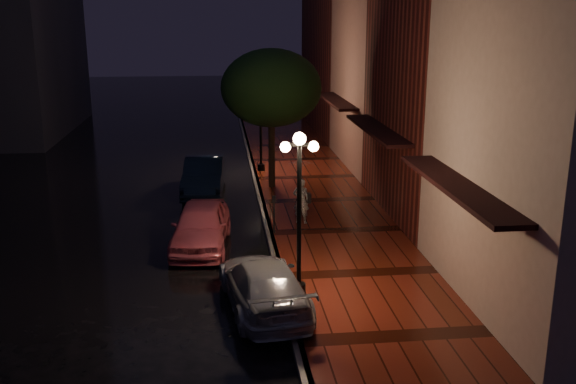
# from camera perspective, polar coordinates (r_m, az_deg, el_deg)

# --- Properties ---
(ground) EXTENTS (120.00, 120.00, 0.00)m
(ground) POSITION_cam_1_polar(r_m,az_deg,el_deg) (21.70, -1.64, -4.01)
(ground) COLOR black
(ground) RESTS_ON ground
(sidewalk) EXTENTS (4.50, 60.00, 0.15)m
(sidewalk) POSITION_cam_1_polar(r_m,az_deg,el_deg) (21.96, 4.23, -3.60)
(sidewalk) COLOR #4B190D
(sidewalk) RESTS_ON ground
(curb) EXTENTS (0.25, 60.00, 0.15)m
(curb) POSITION_cam_1_polar(r_m,az_deg,el_deg) (21.68, -1.64, -3.82)
(curb) COLOR #595451
(curb) RESTS_ON ground
(storefront_mid) EXTENTS (5.00, 8.00, 11.00)m
(storefront_mid) POSITION_cam_1_polar(r_m,az_deg,el_deg) (24.07, 15.00, 10.82)
(storefront_mid) COLOR #511914
(storefront_mid) RESTS_ON ground
(storefront_far) EXTENTS (5.00, 8.00, 9.00)m
(storefront_far) POSITION_cam_1_polar(r_m,az_deg,el_deg) (31.72, 9.65, 10.31)
(storefront_far) COLOR #8C5951
(storefront_far) RESTS_ON ground
(storefront_extra) EXTENTS (5.00, 12.00, 10.00)m
(storefront_extra) POSITION_cam_1_polar(r_m,az_deg,el_deg) (41.37, 5.86, 12.30)
(storefront_extra) COLOR #511914
(storefront_extra) RESTS_ON ground
(streetlamp_near) EXTENTS (0.96, 0.36, 4.31)m
(streetlamp_near) POSITION_cam_1_polar(r_m,az_deg,el_deg) (16.20, 1.00, -1.16)
(streetlamp_near) COLOR black
(streetlamp_near) RESTS_ON sidewalk
(streetlamp_far) EXTENTS (0.96, 0.36, 4.31)m
(streetlamp_far) POSITION_cam_1_polar(r_m,az_deg,el_deg) (29.82, -2.45, 6.52)
(streetlamp_far) COLOR black
(streetlamp_far) RESTS_ON sidewalk
(street_tree) EXTENTS (4.16, 4.16, 5.80)m
(street_tree) POSITION_cam_1_polar(r_m,az_deg,el_deg) (26.65, -1.47, 9.02)
(street_tree) COLOR black
(street_tree) RESTS_ON sidewalk
(pink_car) EXTENTS (2.10, 4.41, 1.45)m
(pink_car) POSITION_cam_1_polar(r_m,az_deg,el_deg) (20.71, -7.74, -2.99)
(pink_car) COLOR #D05667
(pink_car) RESTS_ON ground
(navy_car) EXTENTS (1.86, 4.63, 1.50)m
(navy_car) POSITION_cam_1_polar(r_m,az_deg,el_deg) (27.00, -7.46, 1.44)
(navy_car) COLOR black
(navy_car) RESTS_ON ground
(silver_car) EXTENTS (2.42, 4.73, 1.31)m
(silver_car) POSITION_cam_1_polar(r_m,az_deg,el_deg) (16.38, -2.17, -8.23)
(silver_car) COLOR #97989D
(silver_car) RESTS_ON ground
(woman_with_umbrella) EXTENTS (0.94, 0.96, 2.26)m
(woman_with_umbrella) POSITION_cam_1_polar(r_m,az_deg,el_deg) (22.26, 1.19, 0.91)
(woman_with_umbrella) COLOR silver
(woman_with_umbrella) RESTS_ON sidewalk
(parking_meter) EXTENTS (0.14, 0.11, 1.30)m
(parking_meter) POSITION_cam_1_polar(r_m,az_deg,el_deg) (21.38, -1.25, -1.67)
(parking_meter) COLOR black
(parking_meter) RESTS_ON sidewalk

